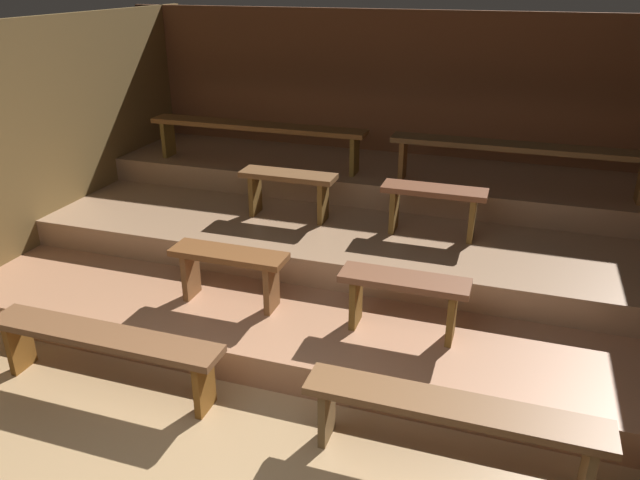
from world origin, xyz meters
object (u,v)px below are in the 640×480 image
object	(u,v)px
bench_upper_left	(256,130)
bench_middle_right	(434,200)
bench_floor_left	(104,343)
bench_lower_right	(404,291)
bench_lower_left	(229,265)
bench_upper_right	(518,151)
bench_floor_right	(452,415)
bench_middle_left	(288,184)

from	to	relation	value
bench_upper_left	bench_middle_right	bearing A→B (deg)	-20.81
bench_floor_left	bench_lower_right	distance (m)	2.23
bench_lower_left	bench_middle_right	world-z (taller)	bench_middle_right
bench_upper_right	bench_floor_left	bearing A→B (deg)	-129.70
bench_floor_left	bench_floor_right	bearing A→B (deg)	0.00
bench_lower_left	bench_upper_right	size ratio (longest dim) A/B	0.38
bench_upper_right	bench_floor_right	bearing A→B (deg)	-93.27
bench_floor_right	bench_upper_left	bearing A→B (deg)	129.70
bench_upper_right	bench_middle_left	bearing A→B (deg)	-159.19
bench_middle_left	bench_upper_right	world-z (taller)	bench_upper_right
bench_floor_right	bench_lower_left	bearing A→B (deg)	152.52
bench_lower_left	bench_upper_left	world-z (taller)	bench_upper_left
bench_floor_left	bench_upper_right	bearing A→B (deg)	50.30
bench_floor_right	bench_upper_right	size ratio (longest dim) A/B	0.71
bench_upper_right	bench_middle_right	bearing A→B (deg)	-130.42
bench_floor_right	bench_middle_left	bearing A→B (deg)	129.45
bench_middle_right	bench_upper_left	distance (m)	2.32
bench_lower_left	bench_middle_left	bearing A→B (deg)	89.89
bench_lower_left	bench_middle_right	xyz separation A→B (m)	(1.45, 1.36, 0.26)
bench_upper_left	bench_lower_right	bearing A→B (deg)	-45.40
bench_lower_left	bench_upper_left	distance (m)	2.36
bench_lower_right	bench_lower_left	bearing A→B (deg)	180.00
bench_floor_right	bench_lower_right	xyz separation A→B (m)	(-0.51, 1.02, 0.23)
bench_lower_left	bench_lower_right	xyz separation A→B (m)	(1.46, 0.00, 0.00)
bench_lower_right	bench_upper_right	size ratio (longest dim) A/B	0.38
bench_floor_left	bench_floor_right	world-z (taller)	same
bench_upper_left	bench_upper_right	bearing A→B (deg)	0.00
bench_floor_left	bench_middle_left	xyz separation A→B (m)	(0.51, 2.39, 0.49)
bench_lower_right	bench_middle_right	world-z (taller)	bench_middle_right
bench_floor_right	bench_middle_left	distance (m)	3.13
bench_lower_right	bench_middle_right	bearing A→B (deg)	90.11
bench_floor_left	bench_floor_right	size ratio (longest dim) A/B	1.00
bench_floor_right	bench_middle_left	xyz separation A→B (m)	(-1.96, 2.39, 0.49)
bench_middle_right	bench_lower_right	bearing A→B (deg)	-89.89
bench_floor_left	bench_lower_left	world-z (taller)	bench_lower_left
bench_floor_left	bench_middle_left	world-z (taller)	bench_middle_left
bench_middle_left	bench_upper_right	distance (m)	2.32
bench_lower_right	bench_middle_right	distance (m)	1.39
bench_lower_right	bench_middle_left	xyz separation A→B (m)	(-1.45, 1.36, 0.26)
bench_floor_right	bench_upper_left	xyz separation A→B (m)	(-2.66, 3.20, 0.81)
bench_middle_right	bench_middle_left	bearing A→B (deg)	180.00
bench_lower_left	bench_floor_right	bearing A→B (deg)	-27.48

